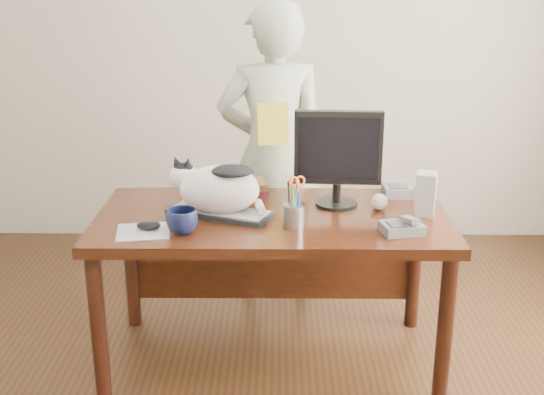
{
  "coord_description": "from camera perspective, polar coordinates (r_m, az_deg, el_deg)",
  "views": [
    {
      "loc": [
        0.03,
        -2.31,
        1.81
      ],
      "look_at": [
        0.0,
        0.55,
        0.85
      ],
      "focal_mm": 45.0,
      "sensor_mm": 36.0,
      "label": 1
    }
  ],
  "objects": [
    {
      "name": "cat",
      "position": [
        3.06,
        -4.68,
        0.9
      ],
      "size": [
        0.46,
        0.34,
        0.26
      ],
      "rotation": [
        0.0,
        0.0,
        -0.39
      ],
      "color": "white",
      "rests_on": "keyboard"
    },
    {
      "name": "baseball",
      "position": [
        3.19,
        8.96,
        -0.36
      ],
      "size": [
        0.08,
        0.08,
        0.08
      ],
      "rotation": [
        0.0,
        0.0,
        -0.43
      ],
      "color": "white",
      "rests_on": "desk"
    },
    {
      "name": "monitor",
      "position": [
        3.15,
        5.54,
        3.69
      ],
      "size": [
        0.41,
        0.21,
        0.46
      ],
      "rotation": [
        0.0,
        0.0,
        -0.05
      ],
      "color": "black",
      "rests_on": "desk"
    },
    {
      "name": "mouse",
      "position": [
        2.96,
        -10.28,
        -2.3
      ],
      "size": [
        0.11,
        0.08,
        0.04
      ],
      "rotation": [
        0.0,
        0.0,
        0.15
      ],
      "color": "black",
      "rests_on": "mousepad"
    },
    {
      "name": "pen_cup",
      "position": [
        2.94,
        1.85,
        -1.3
      ],
      "size": [
        0.12,
        0.12,
        0.23
      ],
      "rotation": [
        0.0,
        0.0,
        0.39
      ],
      "color": "gray",
      "rests_on": "desk"
    },
    {
      "name": "person",
      "position": [
        3.76,
        0.09,
        3.58
      ],
      "size": [
        0.64,
        0.45,
        1.68
      ],
      "primitive_type": "imported",
      "rotation": [
        0.0,
        0.0,
        3.22
      ],
      "color": "silver",
      "rests_on": "ground"
    },
    {
      "name": "room",
      "position": [
        2.36,
        -0.13,
        7.27
      ],
      "size": [
        4.5,
        4.5,
        4.5
      ],
      "color": "black",
      "rests_on": "ground"
    },
    {
      "name": "desk",
      "position": [
        3.23,
        0.02,
        -3.44
      ],
      "size": [
        1.6,
        0.8,
        0.75
      ],
      "color": "black",
      "rests_on": "ground"
    },
    {
      "name": "keyboard",
      "position": [
        3.1,
        -4.36,
        -1.25
      ],
      "size": [
        0.51,
        0.35,
        0.03
      ],
      "rotation": [
        0.0,
        0.0,
        -0.39
      ],
      "color": "black",
      "rests_on": "desk"
    },
    {
      "name": "calculator",
      "position": [
        3.43,
        10.4,
        0.68
      ],
      "size": [
        0.13,
        0.18,
        0.05
      ],
      "rotation": [
        0.0,
        0.0,
        -0.0
      ],
      "color": "#5A5A5F",
      "rests_on": "desk"
    },
    {
      "name": "held_book",
      "position": [
        3.54,
        0.07,
        6.16
      ],
      "size": [
        0.17,
        0.11,
        0.22
      ],
      "rotation": [
        0.0,
        0.0,
        0.08
      ],
      "color": "gold",
      "rests_on": "person"
    },
    {
      "name": "speaker",
      "position": [
        3.15,
        12.73,
        0.29
      ],
      "size": [
        0.11,
        0.12,
        0.2
      ],
      "rotation": [
        0.0,
        0.0,
        -0.27
      ],
      "color": "#98989A",
      "rests_on": "desk"
    },
    {
      "name": "phone",
      "position": [
        2.94,
        10.87,
        -2.43
      ],
      "size": [
        0.19,
        0.17,
        0.08
      ],
      "rotation": [
        0.0,
        0.0,
        0.22
      ],
      "color": "#5A5A5F",
      "rests_on": "desk"
    },
    {
      "name": "book_stack",
      "position": [
        3.36,
        -2.56,
        0.86
      ],
      "size": [
        0.28,
        0.23,
        0.09
      ],
      "rotation": [
        0.0,
        0.0,
        0.21
      ],
      "color": "#441217",
      "rests_on": "desk"
    },
    {
      "name": "coffee_mug",
      "position": [
        2.9,
        -7.54,
        -1.99
      ],
      "size": [
        0.19,
        0.19,
        0.1
      ],
      "primitive_type": "imported",
      "rotation": [
        0.0,
        0.0,
        0.92
      ],
      "color": "black",
      "rests_on": "desk"
    },
    {
      "name": "mousepad",
      "position": [
        2.95,
        -10.71,
        -2.81
      ],
      "size": [
        0.25,
        0.23,
        0.01
      ],
      "rotation": [
        0.0,
        0.0,
        0.15
      ],
      "color": "#B8BEC5",
      "rests_on": "desk"
    }
  ]
}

